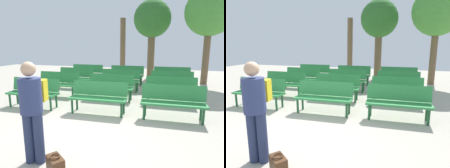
{
  "view_description": "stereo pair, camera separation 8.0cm",
  "coord_description": "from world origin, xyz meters",
  "views": [
    {
      "loc": [
        1.84,
        -3.45,
        1.91
      ],
      "look_at": [
        0.0,
        2.96,
        0.55
      ],
      "focal_mm": 31.75,
      "sensor_mm": 36.0,
      "label": 1
    },
    {
      "loc": [
        1.92,
        -3.43,
        1.91
      ],
      "look_at": [
        0.0,
        2.96,
        0.55
      ],
      "focal_mm": 31.75,
      "sensor_mm": 36.0,
      "label": 2
    }
  ],
  "objects": [
    {
      "name": "bench_r1_c0",
      "position": [
        -2.1,
        2.96,
        0.5
      ],
      "size": [
        1.61,
        0.51,
        0.87
      ],
      "rotation": [
        0.0,
        0.0,
        0.02
      ],
      "color": "#2D8442",
      "rests_on": "ground_plane"
    },
    {
      "name": "bench_r1_c2",
      "position": [
        1.95,
        2.97,
        0.5
      ],
      "size": [
        1.61,
        0.5,
        0.87
      ],
      "rotation": [
        0.0,
        0.0,
        0.01
      ],
      "color": "#2D8442",
      "rests_on": "ground_plane"
    },
    {
      "name": "bench_r2_c1",
      "position": [
        -0.05,
        4.35,
        0.5
      ],
      "size": [
        1.61,
        0.51,
        0.87
      ],
      "rotation": [
        0.0,
        0.0,
        0.02
      ],
      "color": "#2D8442",
      "rests_on": "ground_plane"
    },
    {
      "name": "tree_1",
      "position": [
        3.51,
        6.83,
        3.31
      ],
      "size": [
        2.22,
        2.22,
        4.46
      ],
      "color": "brown",
      "rests_on": "ground_plane"
    },
    {
      "name": "bench_r0_c0",
      "position": [
        -2.08,
        1.55,
        0.5
      ],
      "size": [
        1.61,
        0.52,
        0.87
      ],
      "rotation": [
        0.0,
        0.0,
        0.02
      ],
      "color": "#2D8442",
      "rests_on": "ground_plane"
    },
    {
      "name": "bench_r2_c2",
      "position": [
        1.98,
        4.38,
        0.5
      ],
      "size": [
        1.6,
        0.48,
        0.87
      ],
      "rotation": [
        0.0,
        0.0,
        -0.0
      ],
      "color": "#2D8442",
      "rests_on": "ground_plane"
    },
    {
      "name": "ground_plane",
      "position": [
        0.0,
        0.0,
        0.0
      ],
      "size": [
        24.0,
        24.0,
        0.0
      ],
      "primitive_type": "plane",
      "color": "#B2A899"
    },
    {
      "name": "bench_r0_c1",
      "position": [
        0.01,
        1.57,
        0.5
      ],
      "size": [
        1.61,
        0.53,
        0.87
      ],
      "rotation": [
        0.0,
        0.0,
        0.03
      ],
      "color": "#2D8442",
      "rests_on": "ground_plane"
    },
    {
      "name": "handbag",
      "position": [
        0.3,
        -1.14,
        0.13
      ],
      "size": [
        0.36,
        0.34,
        0.29
      ],
      "color": "#4C2D19",
      "rests_on": "ground_plane"
    },
    {
      "name": "tree_2",
      "position": [
        0.87,
        7.66,
        3.12
      ],
      "size": [
        1.96,
        1.96,
        4.19
      ],
      "color": "brown",
      "rests_on": "ground_plane"
    },
    {
      "name": "bench_r3_c0",
      "position": [
        -2.11,
        5.7,
        0.5
      ],
      "size": [
        1.6,
        0.5,
        0.87
      ],
      "rotation": [
        0.0,
        0.0,
        0.01
      ],
      "color": "#2D8442",
      "rests_on": "ground_plane"
    },
    {
      "name": "visitor_with_backpack",
      "position": [
        -0.19,
        -0.93,
        0.94
      ],
      "size": [
        0.41,
        0.57,
        1.65
      ],
      "rotation": [
        0.0,
        0.0,
        3.35
      ],
      "color": "navy",
      "rests_on": "ground_plane"
    },
    {
      "name": "bench_r3_c1",
      "position": [
        -0.07,
        5.75,
        0.5
      ],
      "size": [
        1.6,
        0.48,
        0.87
      ],
      "rotation": [
        0.0,
        0.0,
        -0.0
      ],
      "color": "#2D8442",
      "rests_on": "ground_plane"
    },
    {
      "name": "bench_r2_c0",
      "position": [
        -2.06,
        4.32,
        0.5
      ],
      "size": [
        1.61,
        0.5,
        0.87
      ],
      "rotation": [
        0.0,
        0.0,
        -0.01
      ],
      "color": "#2D8442",
      "rests_on": "ground_plane"
    },
    {
      "name": "tree_0",
      "position": [
        -1.02,
        8.97,
        1.73
      ],
      "size": [
        0.33,
        0.33,
        3.46
      ],
      "color": "brown",
      "rests_on": "ground_plane"
    },
    {
      "name": "bench_r1_c1",
      "position": [
        -0.05,
        2.97,
        0.5
      ],
      "size": [
        1.61,
        0.53,
        0.87
      ],
      "rotation": [
        0.0,
        0.0,
        0.03
      ],
      "color": "#2D8442",
      "rests_on": "ground_plane"
    },
    {
      "name": "bench_r3_c2",
      "position": [
        2.0,
        5.79,
        0.5
      ],
      "size": [
        1.61,
        0.52,
        0.87
      ],
      "rotation": [
        0.0,
        0.0,
        0.02
      ],
      "color": "#2D8442",
      "rests_on": "ground_plane"
    },
    {
      "name": "bench_r0_c2",
      "position": [
        2.0,
        1.64,
        0.5
      ],
      "size": [
        1.61,
        0.52,
        0.87
      ],
      "rotation": [
        0.0,
        0.0,
        0.03
      ],
      "color": "#2D8442",
      "rests_on": "ground_plane"
    }
  ]
}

